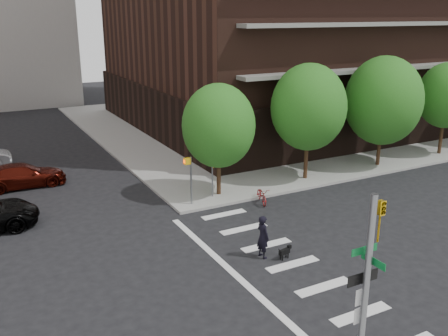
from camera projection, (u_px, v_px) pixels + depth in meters
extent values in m
plane|color=black|center=(229.00, 282.00, 19.14)|extent=(120.00, 120.00, 0.00)
cube|color=gray|center=(299.00, 119.00, 48.11)|extent=(39.00, 33.00, 0.15)
cube|color=silver|center=(361.00, 314.00, 17.11)|extent=(2.40, 0.50, 0.01)
cube|color=silver|center=(324.00, 287.00, 18.80)|extent=(2.40, 0.50, 0.01)
cube|color=silver|center=(293.00, 264.00, 20.48)|extent=(2.40, 0.50, 0.01)
cube|color=silver|center=(266.00, 245.00, 22.17)|extent=(2.40, 0.50, 0.01)
cube|color=silver|center=(244.00, 229.00, 23.85)|extent=(2.40, 0.50, 0.01)
cube|color=silver|center=(224.00, 214.00, 25.54)|extent=(2.40, 0.50, 0.01)
cube|color=silver|center=(240.00, 279.00, 19.36)|extent=(0.30, 13.00, 0.01)
cube|color=black|center=(275.00, 99.00, 46.79)|extent=(25.50, 25.50, 4.00)
cylinder|color=#301E11|center=(219.00, 174.00, 27.70)|extent=(0.24, 0.24, 2.30)
sphere|color=#235B19|center=(219.00, 126.00, 26.88)|extent=(4.00, 4.00, 4.00)
cylinder|color=#301E11|center=(306.00, 158.00, 30.35)|extent=(0.24, 0.24, 2.60)
sphere|color=#235B19|center=(309.00, 107.00, 29.43)|extent=(4.50, 4.50, 4.50)
cylinder|color=#301E11|center=(379.00, 148.00, 33.09)|extent=(0.24, 0.24, 2.30)
sphere|color=#235B19|center=(383.00, 101.00, 32.15)|extent=(5.00, 5.00, 5.00)
cylinder|color=#301E11|center=(441.00, 136.00, 35.74)|extent=(0.24, 0.24, 2.60)
sphere|color=#235B19|center=(447.00, 95.00, 34.87)|extent=(4.00, 4.00, 4.00)
cylinder|color=slate|center=(363.00, 314.00, 11.66)|extent=(0.16, 0.16, 6.00)
imported|color=gold|center=(380.00, 222.00, 11.08)|extent=(0.16, 0.20, 1.00)
cube|color=#0A5926|center=(364.00, 250.00, 11.30)|extent=(0.75, 0.02, 0.18)
cube|color=#0A5926|center=(373.00, 261.00, 11.32)|extent=(0.02, 0.75, 0.18)
cube|color=black|center=(363.00, 278.00, 11.49)|extent=(0.90, 0.02, 0.28)
cube|color=silver|center=(361.00, 297.00, 11.64)|extent=(0.32, 0.02, 0.42)
cube|color=silver|center=(359.00, 315.00, 11.79)|extent=(0.32, 0.02, 0.42)
cylinder|color=slate|center=(191.00, 181.00, 26.17)|extent=(0.10, 0.10, 2.60)
cube|color=gold|center=(187.00, 161.00, 25.75)|extent=(0.32, 0.25, 0.32)
cylinder|color=slate|center=(212.00, 177.00, 27.33)|extent=(0.08, 0.08, 2.20)
cube|color=gold|center=(213.00, 162.00, 26.93)|extent=(0.64, 0.02, 0.64)
imported|color=#430D07|center=(22.00, 175.00, 29.38)|extent=(2.06, 4.91, 1.42)
imported|color=maroon|center=(262.00, 195.00, 26.99)|extent=(1.05, 1.79, 0.89)
imported|color=black|center=(263.00, 237.00, 20.84)|extent=(0.72, 0.50, 1.87)
cube|color=black|center=(284.00, 252.00, 20.85)|extent=(0.55, 0.28, 0.21)
cube|color=black|center=(289.00, 247.00, 20.99)|extent=(0.17, 0.15, 0.15)
cylinder|color=black|center=(287.00, 255.00, 21.03)|extent=(0.05, 0.05, 0.23)
cylinder|color=black|center=(282.00, 258.00, 20.80)|extent=(0.05, 0.05, 0.23)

